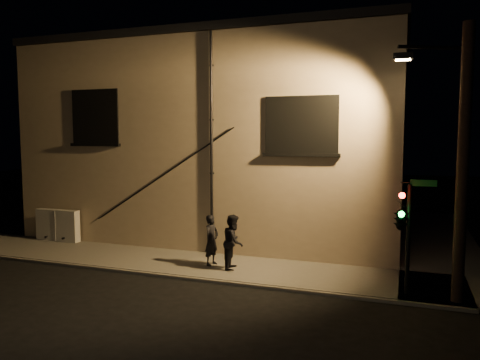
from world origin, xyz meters
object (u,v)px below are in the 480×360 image
at_px(utility_cabinet, 58,225).
at_px(pedestrian_a, 212,240).
at_px(streetlamp_pole, 459,159).
at_px(pedestrian_b, 233,242).
at_px(traffic_signal, 401,218).

relative_size(utility_cabinet, pedestrian_a, 1.16).
xyz_separation_m(utility_cabinet, streetlamp_pole, (15.31, -2.27, 3.19)).
xyz_separation_m(pedestrian_a, streetlamp_pole, (7.62, -1.03, 2.99)).
bearing_deg(pedestrian_a, pedestrian_b, -88.14).
distance_m(utility_cabinet, pedestrian_b, 8.68).
distance_m(utility_cabinet, traffic_signal, 14.16).
distance_m(pedestrian_a, pedestrian_b, 0.89).
distance_m(utility_cabinet, streetlamp_pole, 15.80).
distance_m(pedestrian_b, streetlamp_pole, 7.41).
xyz_separation_m(utility_cabinet, pedestrian_b, (8.56, -1.42, 0.25)).
bearing_deg(streetlamp_pole, traffic_signal, 179.19).
height_order(pedestrian_b, traffic_signal, traffic_signal).
bearing_deg(traffic_signal, streetlamp_pole, -0.81).
distance_m(pedestrian_a, streetlamp_pole, 8.25).
relative_size(utility_cabinet, streetlamp_pole, 0.27).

